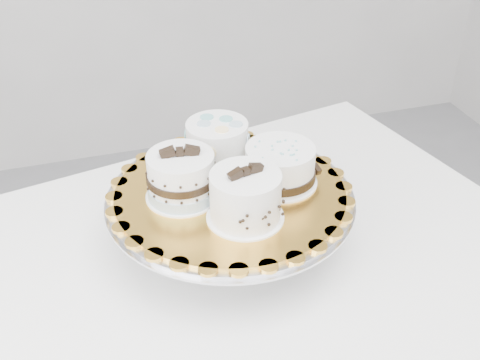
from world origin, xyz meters
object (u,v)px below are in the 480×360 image
object	(u,v)px
cake_stand	(230,210)
cake_banded	(181,178)
cake_ribbon	(280,166)
table	(209,308)
cake_board	(230,192)
cake_dots	(217,143)
cake_swirl	(245,198)

from	to	relation	value
cake_stand	cake_banded	size ratio (longest dim) A/B	3.45
cake_ribbon	cake_banded	bearing A→B (deg)	166.65
cake_stand	cake_ribbon	size ratio (longest dim) A/B	3.00
table	cake_board	distance (m)	0.21
cake_dots	cake_stand	bearing A→B (deg)	-84.88
cake_swirl	cake_ribbon	world-z (taller)	cake_swirl
cake_stand	cake_ribbon	bearing A→B (deg)	0.20
table	cake_banded	distance (m)	0.24
cake_stand	cake_dots	bearing A→B (deg)	87.86
table	cake_dots	bearing A→B (deg)	55.05
cake_swirl	cake_banded	xyz separation A→B (m)	(-0.08, 0.08, -0.00)
cake_swirl	cake_dots	bearing A→B (deg)	75.45
cake_swirl	cake_dots	distance (m)	0.16
cake_stand	cake_board	world-z (taller)	cake_board
cake_board	cake_swirl	distance (m)	0.08
cake_banded	cake_dots	bearing A→B (deg)	52.66
cake_stand	table	bearing A→B (deg)	-138.74
table	cake_banded	size ratio (longest dim) A/B	10.98
cake_board	cake_banded	world-z (taller)	cake_banded
table	cake_stand	size ratio (longest dim) A/B	3.18
table	cake_dots	xyz separation A→B (m)	(0.06, 0.13, 0.24)
cake_banded	cake_stand	bearing A→B (deg)	2.38
cake_board	cake_dots	xyz separation A→B (m)	(0.00, 0.09, 0.04)
table	cake_swirl	bearing A→B (deg)	-37.69
cake_banded	cake_ribbon	world-z (taller)	cake_banded
cake_ribbon	cake_dots	bearing A→B (deg)	122.21
cake_stand	cake_board	distance (m)	0.04
cake_board	cake_stand	bearing A→B (deg)	180.00
cake_board	cake_banded	distance (m)	0.08
cake_dots	cake_ribbon	distance (m)	0.12
table	cake_banded	bearing A→B (deg)	100.20
cake_stand	cake_swirl	size ratio (longest dim) A/B	3.15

